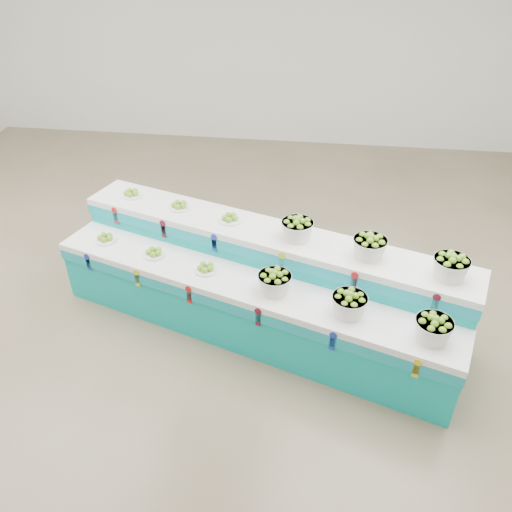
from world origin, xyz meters
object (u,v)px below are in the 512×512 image
at_px(plate_upper_mid, 179,205).
at_px(basket_upper_right, 451,266).
at_px(display_stand, 256,284).
at_px(basket_lower_left, 275,282).

relative_size(plate_upper_mid, basket_upper_right, 0.70).
xyz_separation_m(display_stand, basket_upper_right, (1.79, -0.31, 0.63)).
xyz_separation_m(basket_lower_left, plate_upper_mid, (-1.15, 0.94, 0.23)).
distance_m(basket_lower_left, basket_upper_right, 1.59).
bearing_deg(display_stand, plate_upper_mid, 165.99).
relative_size(basket_lower_left, basket_upper_right, 1.00).
bearing_deg(basket_upper_right, basket_lower_left, -178.37).
bearing_deg(display_stand, basket_upper_right, 8.42).
bearing_deg(basket_lower_left, plate_upper_mid, 140.81).
bearing_deg(display_stand, basket_lower_left, -39.22).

